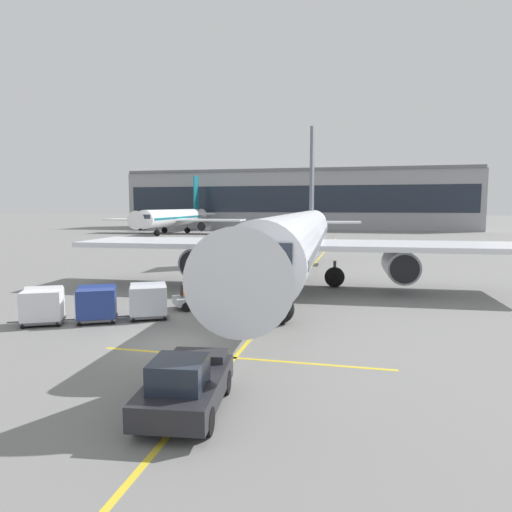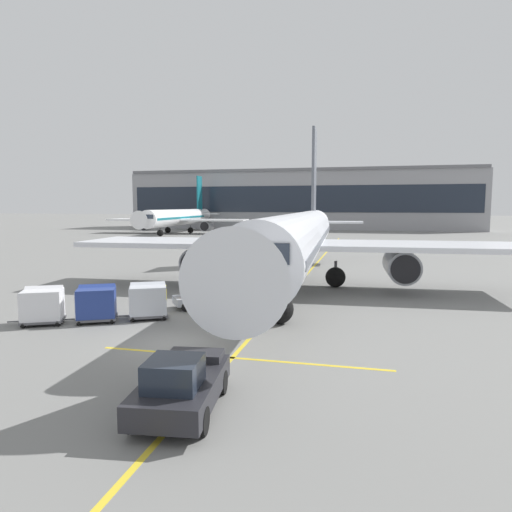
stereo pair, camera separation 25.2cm
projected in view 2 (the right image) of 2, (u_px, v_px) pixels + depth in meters
ground_plane at (173, 344)px, 20.26m from camera, size 600.00×600.00×0.00m
parked_airplane at (299, 238)px, 33.73m from camera, size 32.71×42.06×14.28m
belt_loader at (207, 293)px, 27.60m from camera, size 5.13×4.08×2.85m
baggage_cart_lead at (148, 300)px, 24.84m from camera, size 2.79×2.33×1.91m
baggage_cart_second at (96, 303)px, 24.13m from camera, size 2.79×2.33×1.91m
baggage_cart_third at (43, 305)px, 23.65m from camera, size 2.79×2.33×1.91m
pushback_tug at (181, 385)px, 13.53m from camera, size 2.60×4.62×1.83m
ground_crew_by_loader at (164, 297)px, 25.63m from camera, size 0.39×0.51×1.74m
ground_crew_by_carts at (186, 293)px, 26.93m from camera, size 0.28×0.57×1.74m
safety_cone_engine_keepout at (220, 286)px, 33.34m from camera, size 0.53×0.53×0.61m
apron_guidance_line_lead_in at (293, 290)px, 33.44m from camera, size 0.20×110.00×0.01m
apron_guidance_line_stop_bar at (240, 358)px, 18.34m from camera, size 12.00×0.20×0.01m
terminal_building at (300, 200)px, 123.23m from camera, size 90.91×14.87×15.56m
distant_airplane at (178, 218)px, 101.58m from camera, size 31.31×40.51×13.59m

